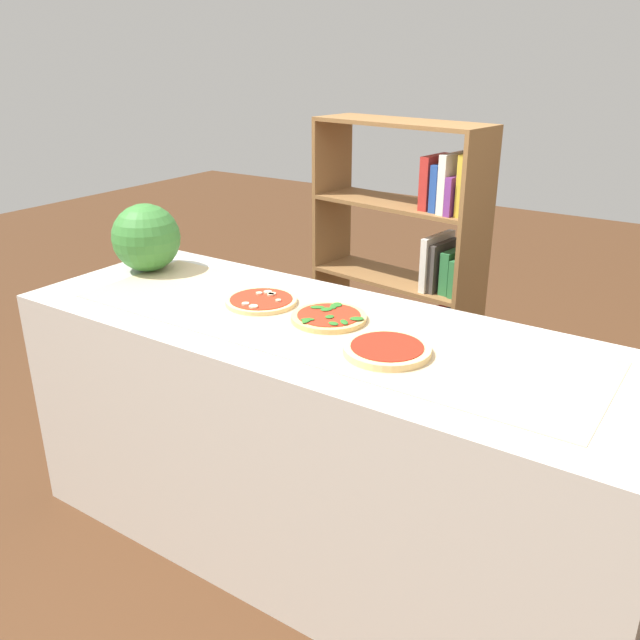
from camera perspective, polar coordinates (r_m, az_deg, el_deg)
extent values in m
plane|color=#4C2D19|center=(2.64, 0.00, -18.54)|extent=(12.00, 12.00, 0.00)
cube|color=beige|center=(2.37, 0.00, -10.41)|extent=(2.16, 0.76, 0.89)
cube|color=tan|center=(2.17, 0.00, -0.47)|extent=(1.80, 0.53, 0.00)
cylinder|color=#E5C17F|center=(2.36, -5.05, 1.61)|extent=(0.25, 0.25, 0.02)
cylinder|color=red|center=(2.36, -5.06, 1.82)|extent=(0.22, 0.22, 0.00)
cylinder|color=#C6B28E|center=(2.41, -4.48, 2.39)|extent=(0.03, 0.03, 0.01)
cylinder|color=#C6B28E|center=(2.30, -6.39, 1.39)|extent=(0.03, 0.03, 0.01)
cylinder|color=#C6B28E|center=(2.28, -5.72, 1.16)|extent=(0.03, 0.03, 0.01)
cylinder|color=#C6B28E|center=(2.33, -3.59, 1.69)|extent=(0.02, 0.02, 0.01)
cylinder|color=#C6B28E|center=(2.40, -5.23, 2.29)|extent=(0.02, 0.02, 0.01)
cylinder|color=#C6B28E|center=(2.38, -4.25, 2.18)|extent=(0.02, 0.02, 0.01)
cylinder|color=#C6B28E|center=(2.39, -4.11, 2.25)|extent=(0.03, 0.03, 0.01)
cylinder|color=#DBB26B|center=(2.20, 0.76, 0.20)|extent=(0.25, 0.25, 0.02)
cylinder|color=red|center=(2.20, 0.76, 0.45)|extent=(0.21, 0.21, 0.00)
ellipsoid|color=#286B23|center=(2.12, 1.15, -0.29)|extent=(0.04, 0.03, 0.00)
ellipsoid|color=#286B23|center=(2.15, -1.06, 0.06)|extent=(0.05, 0.04, 0.00)
ellipsoid|color=#286B23|center=(2.26, -0.31, 1.12)|extent=(0.05, 0.05, 0.00)
ellipsoid|color=#286B23|center=(2.28, 1.50, 1.34)|extent=(0.05, 0.05, 0.00)
ellipsoid|color=#286B23|center=(2.27, 1.28, 1.28)|extent=(0.04, 0.04, 0.00)
ellipsoid|color=#286B23|center=(2.15, -1.16, -0.03)|extent=(0.03, 0.05, 0.00)
ellipsoid|color=#286B23|center=(2.13, 2.08, -0.16)|extent=(0.05, 0.05, 0.00)
ellipsoid|color=#286B23|center=(2.16, 3.16, 0.13)|extent=(0.06, 0.05, 0.00)
ellipsoid|color=#286B23|center=(2.26, 1.11, 1.11)|extent=(0.04, 0.04, 0.00)
ellipsoid|color=#286B23|center=(2.26, -0.06, 1.12)|extent=(0.04, 0.04, 0.00)
ellipsoid|color=#286B23|center=(2.24, 0.54, 0.93)|extent=(0.05, 0.05, 0.00)
ellipsoid|color=#286B23|center=(2.18, 0.83, 0.30)|extent=(0.03, 0.04, 0.00)
cylinder|color=#E5C17F|center=(1.97, 5.75, -2.57)|extent=(0.26, 0.26, 0.02)
cylinder|color=#AD2314|center=(1.97, 5.76, -2.24)|extent=(0.22, 0.22, 0.00)
sphere|color=#387A33|center=(2.77, -14.65, 6.83)|extent=(0.27, 0.27, 0.27)
cube|color=brown|center=(2.97, 12.68, 1.86)|extent=(0.06, 0.27, 1.44)
cube|color=brown|center=(3.40, 1.01, 4.99)|extent=(0.06, 0.27, 1.44)
cube|color=brown|center=(3.46, 5.96, -7.67)|extent=(0.80, 0.38, 0.02)
cube|color=silver|center=(3.24, 11.19, -8.11)|extent=(0.06, 0.16, 0.18)
cube|color=orange|center=(3.25, 10.51, -7.53)|extent=(0.07, 0.18, 0.23)
cube|color=silver|center=(3.29, 9.66, -7.57)|extent=(0.07, 0.23, 0.18)
cube|color=#B22823|center=(3.30, 9.00, -7.14)|extent=(0.06, 0.23, 0.21)
cube|color=orange|center=(3.33, 8.39, -7.16)|extent=(0.07, 0.21, 0.17)
cube|color=silver|center=(3.34, 7.87, -6.68)|extent=(0.05, 0.17, 0.21)
cube|color=#2D753D|center=(3.37, 7.23, -6.69)|extent=(0.07, 0.20, 0.18)
cube|color=brown|center=(3.30, 6.20, -2.30)|extent=(0.80, 0.38, 0.02)
cube|color=#B22823|center=(3.08, 11.72, -2.53)|extent=(0.05, 0.18, 0.17)
cube|color=#B22823|center=(3.09, 11.16, -2.07)|extent=(0.06, 0.19, 0.20)
cube|color=#234799|center=(3.10, 10.53, -1.39)|extent=(0.06, 0.22, 0.26)
cube|color=#B22823|center=(3.12, 9.91, -1.21)|extent=(0.07, 0.20, 0.26)
cube|color=gold|center=(3.16, 9.07, -1.77)|extent=(0.07, 0.18, 0.16)
cube|color=brown|center=(3.17, 6.46, 3.55)|extent=(0.80, 0.38, 0.02)
cube|color=#2D753D|center=(2.96, 12.15, 3.71)|extent=(0.07, 0.19, 0.16)
cube|color=#2D753D|center=(2.98, 11.33, 4.14)|extent=(0.07, 0.17, 0.19)
cube|color=#47423D|center=(3.00, 10.53, 4.58)|extent=(0.06, 0.20, 0.21)
cube|color=silver|center=(3.01, 9.96, 4.98)|extent=(0.06, 0.23, 0.24)
cube|color=brown|center=(3.07, 6.74, 9.83)|extent=(0.80, 0.38, 0.02)
cube|color=gold|center=(2.86, 12.85, 11.29)|extent=(0.06, 0.20, 0.25)
cube|color=#753384|center=(2.89, 12.03, 10.52)|extent=(0.06, 0.23, 0.16)
cube|color=silver|center=(2.90, 11.47, 11.47)|extent=(0.06, 0.22, 0.25)
cube|color=#234799|center=(2.93, 10.62, 11.15)|extent=(0.06, 0.19, 0.20)
cube|color=#B22823|center=(2.95, 9.79, 11.58)|extent=(0.07, 0.19, 0.23)
cube|color=brown|center=(3.02, 7.05, 16.42)|extent=(0.80, 0.38, 0.02)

